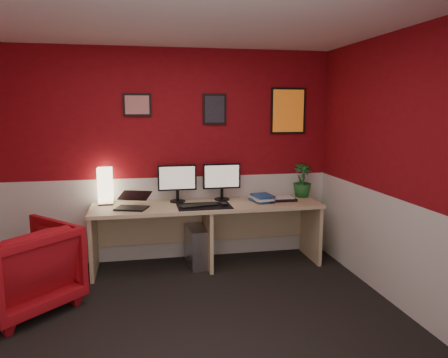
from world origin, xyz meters
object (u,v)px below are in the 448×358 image
pc_tower (197,246)px  laptop (131,199)px  armchair (19,268)px  shoji_lamp (105,187)px  zen_tray (280,199)px  monitor_right (222,176)px  potted_plant (302,180)px  monitor_left (177,177)px  desk (208,235)px

pc_tower → laptop: bearing=-177.5°
laptop → armchair: bearing=-125.5°
shoji_lamp → armchair: (-0.70, -0.98, -0.54)m
zen_tray → armchair: (-2.72, -0.80, -0.36)m
armchair → pc_tower: bearing=160.7°
monitor_right → laptop: bearing=-165.5°
laptop → pc_tower: bearing=27.9°
zen_tray → potted_plant: bearing=23.2°
pc_tower → armchair: (-1.71, -0.79, 0.16)m
pc_tower → potted_plant: bearing=1.0°
laptop → zen_tray: size_ratio=0.94×
monitor_right → armchair: bearing=-154.9°
monitor_left → laptop: bearing=-153.5°
pc_tower → armchair: size_ratio=0.53×
shoji_lamp → monitor_left: 0.82m
shoji_lamp → zen_tray: 2.04m
monitor_left → armchair: monitor_left is taller
laptop → monitor_left: monitor_left is taller
desk → laptop: size_ratio=7.88×
laptop → armchair: 1.28m
desk → laptop: bearing=-175.4°
monitor_right → armchair: 2.34m
zen_tray → pc_tower: (-1.01, -0.01, -0.52)m
potted_plant → armchair: size_ratio=0.48×
zen_tray → pc_tower: size_ratio=0.78×
shoji_lamp → desk: bearing=-11.4°
potted_plant → armchair: potted_plant is taller
zen_tray → potted_plant: potted_plant is taller
desk → zen_tray: size_ratio=7.43×
potted_plant → pc_tower: 1.53m
armchair → laptop: bearing=170.7°
shoji_lamp → pc_tower: (1.01, -0.19, -0.70)m
monitor_right → zen_tray: (0.68, -0.16, -0.28)m
desk → potted_plant: (1.22, 0.19, 0.57)m
monitor_left → zen_tray: monitor_left is taller
desk → zen_tray: bearing=3.1°
monitor_right → armchair: size_ratio=0.68×
desk → monitor_left: monitor_left is taller
potted_plant → pc_tower: size_ratio=0.92×
shoji_lamp → monitor_right: size_ratio=0.69×
laptop → zen_tray: 1.74m
shoji_lamp → laptop: (0.29, -0.30, -0.09)m
monitor_right → armchair: monitor_right is taller
shoji_lamp → monitor_right: monitor_right is taller
laptop → monitor_left: (0.52, 0.26, 0.18)m
monitor_right → pc_tower: size_ratio=1.29×
desk → pc_tower: desk is taller
desk → monitor_left: bearing=149.1°
armchair → desk: bearing=158.4°
zen_tray → potted_plant: 0.41m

